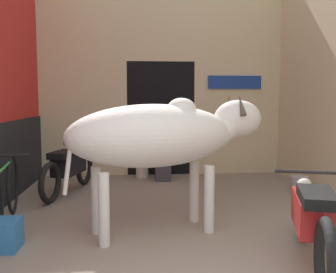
% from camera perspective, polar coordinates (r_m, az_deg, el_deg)
% --- Properties ---
extents(wall_back_with_doorway, '(4.43, 0.93, 3.93)m').
position_cam_1_polar(wall_back_with_doorway, '(7.49, -1.07, 7.16)').
color(wall_back_with_doorway, beige).
rests_on(wall_back_with_doorway, ground_plane).
extents(cow, '(2.25, 1.16, 1.47)m').
position_cam_1_polar(cow, '(4.10, -0.62, 0.13)').
color(cow, silver).
rests_on(cow, ground_plane).
extents(motorcycle_near, '(0.74, 1.82, 0.73)m').
position_cam_1_polar(motorcycle_near, '(3.57, 20.24, -11.08)').
color(motorcycle_near, black).
rests_on(motorcycle_near, ground_plane).
extents(motorcycle_far, '(0.67, 1.71, 0.70)m').
position_cam_1_polar(motorcycle_far, '(6.05, -14.20, -4.37)').
color(motorcycle_far, black).
rests_on(motorcycle_far, ground_plane).
extents(bicycle, '(0.44, 1.80, 0.75)m').
position_cam_1_polar(bicycle, '(4.69, -22.56, -7.64)').
color(bicycle, black).
rests_on(bicycle, ground_plane).
extents(shopkeeper_seated, '(0.38, 0.34, 1.29)m').
position_cam_1_polar(shopkeeper_seated, '(6.77, -0.79, -0.56)').
color(shopkeeper_seated, '#3D3842').
rests_on(shopkeeper_seated, ground_plane).
extents(plastic_stool, '(0.31, 0.31, 0.47)m').
position_cam_1_polar(plastic_stool, '(7.03, -3.78, -3.95)').
color(plastic_stool, beige).
rests_on(plastic_stool, ground_plane).
extents(bucket, '(0.26, 0.26, 0.26)m').
position_cam_1_polar(bucket, '(6.19, 18.60, -6.71)').
color(bucket, '#A8A8B2').
rests_on(bucket, ground_plane).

